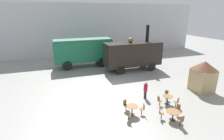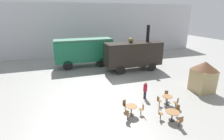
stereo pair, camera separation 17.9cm
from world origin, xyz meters
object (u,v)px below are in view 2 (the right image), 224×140
cafe_table_near (167,98)px  ticket_kiosk (204,75)px  visitor_person (145,90)px  cafe_table_mid (131,108)px  cafe_chair_0 (166,95)px  streamlined_locomotive (89,50)px  cafe_table_far (172,113)px  steam_locomotive (133,54)px

cafe_table_near → ticket_kiosk: 5.04m
visitor_person → ticket_kiosk: size_ratio=0.52×
cafe_table_mid → cafe_chair_0: size_ratio=1.00×
streamlined_locomotive → cafe_chair_0: (4.28, -12.55, -1.84)m
cafe_table_far → visitor_person: visitor_person is taller
streamlined_locomotive → steam_locomotive: bearing=-36.1°
steam_locomotive → cafe_chair_0: (-0.88, -8.78, -1.73)m
cafe_table_near → cafe_table_mid: size_ratio=0.98×
cafe_chair_0 → visitor_person: (-1.62, 0.87, 0.34)m
visitor_person → ticket_kiosk: ticket_kiosk is taller
streamlined_locomotive → cafe_table_mid: bearing=-88.4°
streamlined_locomotive → cafe_table_near: (3.88, -13.24, -1.76)m
streamlined_locomotive → steam_locomotive: (5.16, -3.76, -0.10)m
cafe_table_near → cafe_table_mid: (-3.49, -0.50, 0.01)m
steam_locomotive → visitor_person: (-2.50, -7.91, -1.39)m
visitor_person → cafe_chair_0: bearing=-28.1°
cafe_table_far → visitor_person: bearing=92.8°
ticket_kiosk → cafe_table_near: bearing=-166.2°
cafe_chair_0 → visitor_person: 1.87m
streamlined_locomotive → steam_locomotive: steam_locomotive is taller
cafe_table_far → ticket_kiosk: 6.76m
cafe_chair_0 → cafe_table_far: bearing=2.5°
steam_locomotive → ticket_kiosk: bearing=-67.1°
steam_locomotive → visitor_person: 8.42m
steam_locomotive → cafe_table_far: steam_locomotive is taller
cafe_table_mid → cafe_chair_0: cafe_chair_0 is taller
cafe_table_far → visitor_person: (-0.18, 3.62, 0.27)m
steam_locomotive → cafe_chair_0: size_ratio=8.49×
steam_locomotive → cafe_table_near: size_ratio=8.67×
cafe_table_near → cafe_chair_0: cafe_chair_0 is taller
cafe_table_far → cafe_table_mid: bearing=147.4°
streamlined_locomotive → ticket_kiosk: size_ratio=3.27×
cafe_table_far → cafe_table_near: bearing=63.2°
streamlined_locomotive → cafe_chair_0: streamlined_locomotive is taller
streamlined_locomotive → cafe_table_far: size_ratio=10.17×
ticket_kiosk → visitor_person: bearing=176.4°
cafe_table_near → cafe_chair_0: 0.80m
streamlined_locomotive → cafe_table_near: size_ratio=11.51×
cafe_table_mid → cafe_chair_0: bearing=17.0°
streamlined_locomotive → cafe_table_near: 13.91m
cafe_chair_0 → cafe_table_near: bearing=-0.0°
cafe_table_mid → ticket_kiosk: 8.51m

